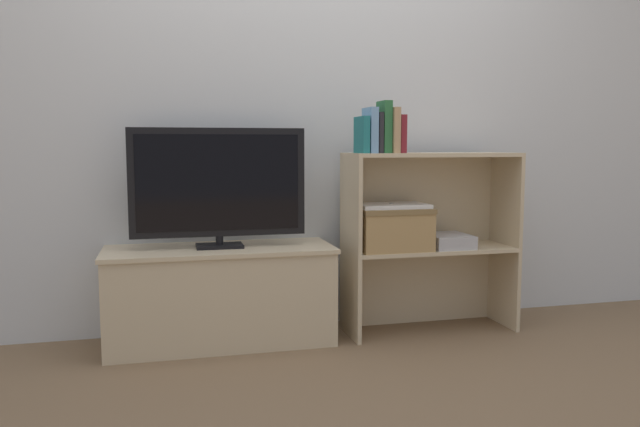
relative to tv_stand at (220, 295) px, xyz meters
name	(u,v)px	position (x,y,z in m)	size (l,w,h in m)	color
ground_plane	(328,348)	(0.48, -0.20, -0.23)	(16.00, 16.00, 0.00)	brown
wall_back	(307,98)	(0.48, 0.24, 0.97)	(10.00, 0.05, 2.40)	silver
tv_stand	(220,295)	(0.00, 0.00, 0.00)	(1.08, 0.43, 0.47)	#CCB793
tv	(219,184)	(0.00, 0.00, 0.53)	(0.83, 0.14, 0.57)	black
bookshelf_lower_tier	(425,275)	(1.07, 0.02, 0.04)	(0.87, 0.32, 0.43)	#CCB793
bookshelf_upper_tier	(426,187)	(1.07, 0.02, 0.50)	(0.87, 0.32, 0.48)	#CCB793
book_teal	(362,135)	(0.68, -0.10, 0.77)	(0.03, 0.16, 0.17)	#1E7075
book_skyblue	(370,130)	(0.72, -0.10, 0.79)	(0.04, 0.15, 0.22)	#709ECC
book_charcoal	(377,133)	(0.76, -0.10, 0.78)	(0.02, 0.13, 0.19)	#232328
book_forest	(384,127)	(0.79, -0.10, 0.81)	(0.04, 0.13, 0.25)	#286638
book_tan	(392,130)	(0.83, -0.10, 0.79)	(0.03, 0.16, 0.22)	tan
book_maroon	(399,134)	(0.87, -0.10, 0.77)	(0.03, 0.13, 0.18)	maroon
storage_basket_left	(391,226)	(0.85, -0.06, 0.31)	(0.36, 0.29, 0.21)	tan
laptop	(392,206)	(0.85, -0.06, 0.42)	(0.35, 0.22, 0.02)	white
magazine_stack	(448,241)	(1.15, -0.07, 0.23)	(0.21, 0.25, 0.07)	#B2B2B7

